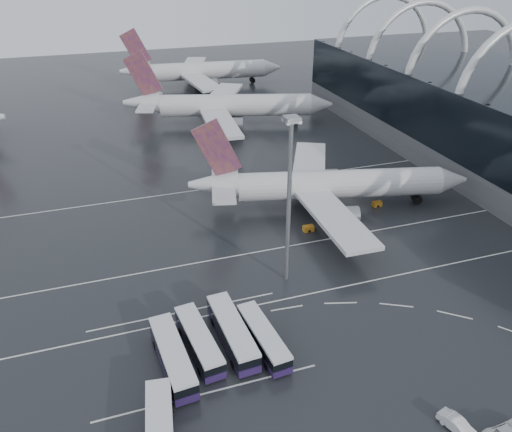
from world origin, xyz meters
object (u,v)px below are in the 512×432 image
object	(u,v)px
airliner_gate_c	(200,71)
gse_cart_belly_e	(328,187)
airliner_main	(325,185)
gse_cart_belly_b	(376,178)
airliner_gate_b	(225,106)
bus_row_near_a	(173,356)
bus_row_near_c	(232,332)
bus_row_near_b	(199,341)
gse_cart_belly_a	(377,204)
gse_cart_belly_d	(409,179)
van_curve_c	(458,425)
floodlight_mast	(289,183)
gse_cart_belly_c	(308,228)
bus_row_near_d	(263,337)

from	to	relation	value
airliner_gate_c	gse_cart_belly_e	xyz separation A→B (m)	(6.70, -98.26, -4.80)
airliner_main	gse_cart_belly_b	size ratio (longest dim) A/B	28.30
airliner_gate_b	bus_row_near_a	size ratio (longest dim) A/B	4.46
bus_row_near_c	bus_row_near_b	bearing A→B (deg)	87.97
gse_cart_belly_a	gse_cart_belly_d	bearing A→B (deg)	31.96
bus_row_near_a	gse_cart_belly_a	distance (m)	57.37
airliner_main	airliner_gate_c	bearing A→B (deg)	104.83
airliner_main	gse_cart_belly_a	xyz separation A→B (m)	(10.52, -3.35, -4.35)
van_curve_c	floodlight_mast	size ratio (longest dim) A/B	0.17
bus_row_near_a	gse_cart_belly_c	xyz separation A→B (m)	(30.47, 26.38, -1.29)
bus_row_near_b	gse_cart_belly_d	bearing A→B (deg)	-63.12
gse_cart_belly_c	airliner_main	bearing A→B (deg)	49.12
airliner_gate_b	bus_row_near_c	bearing A→B (deg)	-88.17
airliner_gate_c	bus_row_near_c	distance (m)	140.76
van_curve_c	gse_cart_belly_c	distance (m)	45.93
gse_cart_belly_d	van_curve_c	bearing A→B (deg)	-119.03
airliner_gate_c	bus_row_near_d	distance (m)	142.19
gse_cart_belly_c	bus_row_near_c	bearing A→B (deg)	-131.98
bus_row_near_d	floodlight_mast	size ratio (longest dim) A/B	0.46
bus_row_near_a	bus_row_near_c	distance (m)	8.71
van_curve_c	airliner_gate_c	bearing A→B (deg)	70.25
bus_row_near_d	gse_cart_belly_b	size ratio (longest dim) A/B	6.20
airliner_main	bus_row_near_c	world-z (taller)	airliner_main
airliner_gate_c	bus_row_near_d	xyz separation A→B (m)	(-23.16, -140.24, -3.76)
bus_row_near_b	gse_cart_belly_c	world-z (taller)	bus_row_near_b
bus_row_near_a	gse_cart_belly_a	world-z (taller)	bus_row_near_a
van_curve_c	floodlight_mast	bearing A→B (deg)	85.85
airliner_gate_c	gse_cart_belly_c	world-z (taller)	airliner_gate_c
airliner_main	gse_cart_belly_d	distance (m)	24.54
floodlight_mast	gse_cart_belly_a	xyz separation A→B (m)	(27.25, 17.84, -16.61)
bus_row_near_a	bus_row_near_d	bearing A→B (deg)	-95.24
bus_row_near_b	bus_row_near_c	xyz separation A→B (m)	(4.65, 0.09, 0.14)
bus_row_near_d	gse_cart_belly_d	size ratio (longest dim) A/B	5.42
gse_cart_belly_a	gse_cart_belly_e	world-z (taller)	gse_cart_belly_e
bus_row_near_c	gse_cart_belly_e	xyz separation A→B (m)	(33.56, 39.87, -1.24)
gse_cart_belly_b	gse_cart_belly_e	xyz separation A→B (m)	(-12.59, -0.95, 0.07)
bus_row_near_c	bus_row_near_d	distance (m)	4.26
airliner_main	bus_row_near_c	bearing A→B (deg)	-118.10
bus_row_near_a	gse_cart_belly_b	distance (m)	69.40
airliner_gate_b	gse_cart_belly_b	size ratio (longest dim) A/B	30.47
airliner_main	bus_row_near_b	bearing A→B (deg)	-122.26
gse_cart_belly_d	bus_row_near_c	bearing A→B (deg)	-144.60
airliner_main	bus_row_near_d	bearing A→B (deg)	-112.55
airliner_gate_b	bus_row_near_a	world-z (taller)	airliner_gate_b
airliner_main	gse_cart_belly_b	world-z (taller)	airliner_main
gse_cart_belly_d	gse_cart_belly_e	world-z (taller)	gse_cart_belly_d
bus_row_near_d	gse_cart_belly_a	xyz separation A→B (m)	(35.91, 31.39, -1.14)
bus_row_near_a	gse_cart_belly_c	size ratio (longest dim) A/B	6.89
floodlight_mast	gse_cart_belly_a	bearing A→B (deg)	33.22
gse_cart_belly_c	gse_cart_belly_d	distance (m)	33.46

